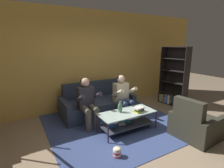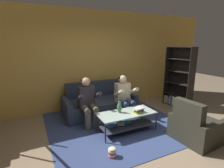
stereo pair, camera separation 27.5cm
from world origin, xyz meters
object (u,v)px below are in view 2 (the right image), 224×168
object	(u,v)px
bookshelf	(178,82)
armchair	(196,127)
person_seated_left	(88,100)
popcorn_tub	(112,152)
coffee_table	(126,119)
book_stack	(138,110)
couch	(99,104)
vase	(119,107)
person_seated_right	(124,95)

from	to	relation	value
bookshelf	armchair	size ratio (longest dim) A/B	2.07
person_seated_left	popcorn_tub	world-z (taller)	person_seated_left
coffee_table	book_stack	world-z (taller)	book_stack
couch	person_seated_left	bearing A→B (deg)	-131.27
popcorn_tub	vase	bearing A→B (deg)	54.76
coffee_table	vase	xyz separation A→B (m)	(-0.12, 0.09, 0.27)
vase	book_stack	size ratio (longest dim) A/B	0.98
coffee_table	vase	world-z (taller)	vase
couch	vase	size ratio (longest dim) A/B	7.68
person_seated_right	book_stack	size ratio (longest dim) A/B	4.34
coffee_table	bookshelf	bearing A→B (deg)	18.49
vase	armchair	size ratio (longest dim) A/B	0.29
vase	popcorn_tub	world-z (taller)	vase
person_seated_right	coffee_table	xyz separation A→B (m)	(-0.34, -0.68, -0.33)
bookshelf	armchair	xyz separation A→B (m)	(-1.25, -1.74, -0.48)
coffee_table	bookshelf	xyz separation A→B (m)	(2.34, 0.78, 0.48)
bookshelf	armchair	bearing A→B (deg)	-125.80
bookshelf	popcorn_tub	xyz separation A→B (m)	(-3.03, -1.50, -0.67)
coffee_table	armchair	world-z (taller)	armchair
person_seated_left	person_seated_right	xyz separation A→B (m)	(1.01, -0.00, -0.01)
couch	book_stack	size ratio (longest dim) A/B	7.56
person_seated_right	popcorn_tub	bearing A→B (deg)	-126.47
couch	coffee_table	bearing A→B (deg)	-82.81
armchair	vase	bearing A→B (deg)	139.37
person_seated_left	book_stack	distance (m)	1.21
book_stack	vase	bearing A→B (deg)	154.56
book_stack	person_seated_right	bearing A→B (deg)	83.95
person_seated_left	person_seated_right	world-z (taller)	person_seated_left
person_seated_right	popcorn_tub	distance (m)	1.82
coffee_table	popcorn_tub	world-z (taller)	coffee_table
coffee_table	bookshelf	size ratio (longest dim) A/B	0.70
vase	popcorn_tub	distance (m)	1.09
person_seated_left	person_seated_right	distance (m)	1.01
person_seated_left	coffee_table	world-z (taller)	person_seated_left
bookshelf	book_stack	bearing A→B (deg)	-157.07
coffee_table	popcorn_tub	distance (m)	1.02
couch	vase	bearing A→B (deg)	-88.17
person_seated_left	book_stack	world-z (taller)	person_seated_left
bookshelf	person_seated_right	bearing A→B (deg)	-177.03
person_seated_right	armchair	xyz separation A→B (m)	(0.75, -1.63, -0.33)
person_seated_left	armchair	world-z (taller)	person_seated_left
vase	armchair	world-z (taller)	armchair
popcorn_tub	armchair	bearing A→B (deg)	-7.53
person_seated_right	bookshelf	distance (m)	2.01
person_seated_right	armchair	size ratio (longest dim) A/B	1.26
person_seated_left	book_stack	xyz separation A→B (m)	(0.92, -0.78, -0.13)
book_stack	popcorn_tub	size ratio (longest dim) A/B	1.41
person_seated_left	coffee_table	bearing A→B (deg)	-45.88
couch	armchair	xyz separation A→B (m)	(1.25, -2.21, 0.00)
popcorn_tub	bookshelf	bearing A→B (deg)	26.35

